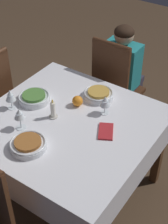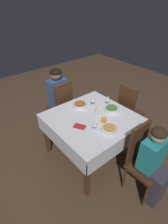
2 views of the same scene
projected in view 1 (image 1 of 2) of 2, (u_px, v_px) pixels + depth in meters
The scene contains 13 objects.
ground_plane at pixel (70, 191), 2.72m from camera, with size 8.00×8.00×0.00m, color #4C3826.
dining_table at pixel (68, 132), 2.32m from camera, with size 1.11×1.13×0.72m.
chair_west at pixel (115, 87), 2.95m from camera, with size 0.37×0.37×0.98m.
person_child_teal at pixel (124, 73), 3.02m from camera, with size 0.33×0.30×1.04m.
bowl_east at pixel (28, 144), 2.06m from camera, with size 0.23×0.23×0.06m.
wine_glass_east at pixel (19, 114), 2.15m from camera, with size 0.07×0.07×0.15m.
bowl_west at pixel (98, 94), 2.47m from camera, with size 0.22×0.22×0.06m.
wine_glass_west at pixel (105, 102), 2.28m from camera, with size 0.08×0.08×0.14m.
bowl_south at pixel (34, 97), 2.43m from camera, with size 0.23×0.23×0.06m.
wine_glass_south at pixel (10, 96), 2.32m from camera, with size 0.07×0.07×0.15m.
candle_centerpiece at pixel (53, 111), 2.27m from camera, with size 0.06×0.06×0.15m.
orange_fruit at pixel (77, 101), 2.38m from camera, with size 0.08×0.08×0.08m, color orange.
napkin_red_folded at pixel (106, 131), 2.18m from camera, with size 0.18×0.16×0.01m.
Camera 1 is at (1.37, 1.07, 2.19)m, focal length 55.00 mm.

